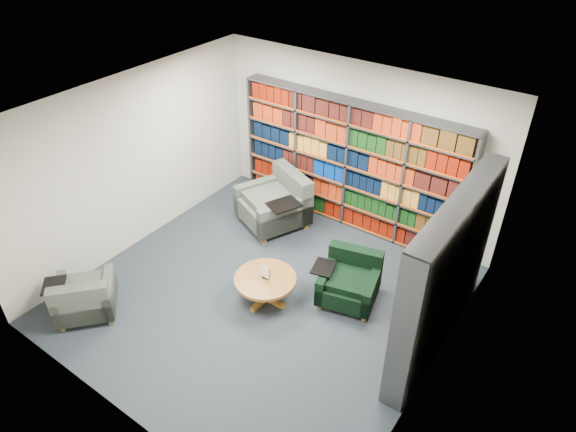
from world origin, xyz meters
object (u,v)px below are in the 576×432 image
Objects in this scene: chair_teal_left at (278,204)px; coffee_table at (265,282)px; chair_green_right at (350,281)px; chair_teal_front at (85,300)px.

chair_teal_left reaches higher than coffee_table.
chair_green_right is 1.21m from coffee_table.
chair_teal_left is 2.18m from chair_green_right.
chair_teal_left is at bearing 121.25° from coffee_table.
chair_teal_left is 1.26× the size of chair_teal_front.
chair_green_right is (1.97, -0.93, -0.08)m from chair_teal_left.
chair_teal_front is (-0.81, -3.37, -0.09)m from chair_teal_left.
chair_teal_front is 1.23× the size of coffee_table.
chair_teal_front is at bearing -103.52° from chair_teal_left.
chair_teal_left is 1.55× the size of coffee_table.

